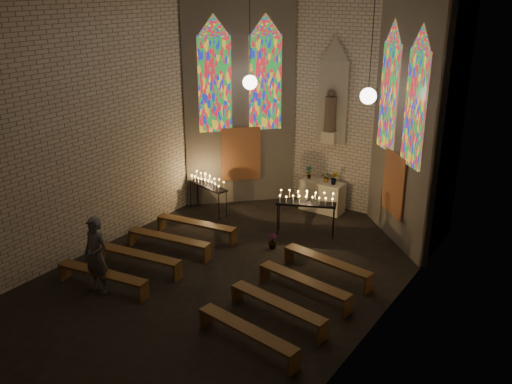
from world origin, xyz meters
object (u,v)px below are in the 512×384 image
altar (322,196)px  votive_stand_right (306,201)px  votive_stand_left (208,183)px  visitor (96,255)px  aisle_flower_pot (272,241)px

altar → votive_stand_right: (0.46, -1.95, 0.59)m
votive_stand_right → votive_stand_left: bearing=160.9°
votive_stand_left → visitor: (0.85, -5.38, -0.04)m
aisle_flower_pot → votive_stand_left: 3.40m
aisle_flower_pot → altar: bearing=92.2°
visitor → votive_stand_left: bearing=97.2°
votive_stand_right → visitor: bearing=-137.7°
altar → votive_stand_left: bearing=-144.1°
altar → aisle_flower_pot: 3.26m
votive_stand_left → votive_stand_right: (3.46, 0.21, 0.09)m
visitor → aisle_flower_pot: bearing=60.4°
altar → votive_stand_right: 2.09m
votive_stand_right → visitor: size_ratio=0.91×
votive_stand_right → aisle_flower_pot: bearing=-127.5°
aisle_flower_pot → visitor: visitor is taller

